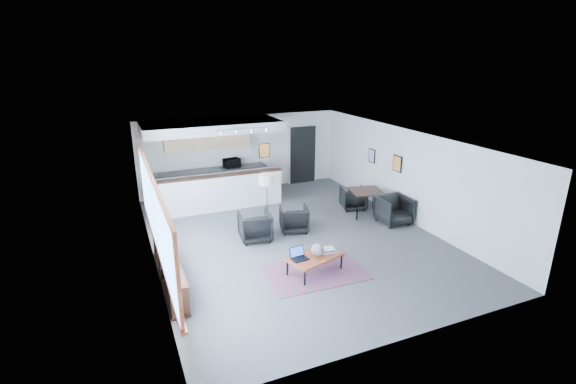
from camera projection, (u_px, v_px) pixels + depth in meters
name	position (u px, v px, depth m)	size (l,w,h in m)	color
room	(294.00, 190.00, 10.53)	(7.02, 9.02, 2.62)	#48484A
window	(155.00, 217.00, 8.41)	(0.10, 5.95, 1.66)	#8CBFFF
console	(169.00, 268.00, 8.70)	(0.35, 3.00, 0.80)	black
kitchenette	(213.00, 159.00, 13.30)	(4.20, 1.96, 2.60)	white
doorway	(302.00, 154.00, 15.32)	(1.10, 0.12, 2.15)	black
track_light	(244.00, 130.00, 11.85)	(1.60, 0.07, 0.15)	silver
wall_art_lower	(397.00, 164.00, 12.09)	(0.03, 0.38, 0.48)	black
wall_art_upper	(372.00, 156.00, 13.24)	(0.03, 0.34, 0.44)	black
kilim_rug	(315.00, 272.00, 9.20)	(2.20, 1.54, 0.01)	#592F45
coffee_table	(315.00, 257.00, 9.08)	(1.34, 0.98, 0.39)	maroon
laptop	(298.00, 255.00, 8.96)	(0.38, 0.32, 0.25)	black
ceramic_pot	(317.00, 249.00, 9.08)	(0.27, 0.27, 0.27)	gray
book_stack	(328.00, 250.00, 9.26)	(0.34, 0.28, 0.10)	silver
coaster	(322.00, 261.00, 8.84)	(0.12, 0.12, 0.01)	#E5590C
armchair_left	(255.00, 225.00, 10.69)	(0.79, 0.74, 0.81)	black
armchair_right	(294.00, 218.00, 11.25)	(0.73, 0.68, 0.75)	black
floor_lamp	(267.00, 181.00, 11.23)	(0.56, 0.56, 1.51)	black
dining_table	(366.00, 193.00, 12.30)	(1.06, 1.06, 0.75)	black
dining_chair_near	(394.00, 211.00, 11.75)	(0.71, 0.67, 0.73)	black
dining_chair_far	(353.00, 199.00, 12.89)	(0.61, 0.57, 0.63)	black
microwave	(232.00, 162.00, 14.05)	(0.53, 0.29, 0.36)	black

